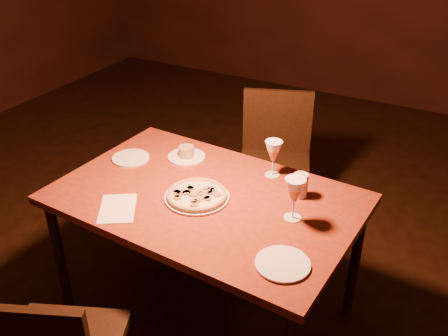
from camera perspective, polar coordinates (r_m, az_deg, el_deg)
The scene contains 12 objects.
floor at distance 2.83m, azimuth -6.02°, elevation -15.67°, with size 7.00×7.00×0.00m, color black.
dining_table at distance 2.36m, azimuth -2.09°, elevation -4.49°, with size 1.44×0.97×0.74m.
chair_far at distance 3.16m, azimuth 5.83°, elevation 1.33°, with size 0.56×0.56×0.90m.
pizza_plate at distance 2.30m, azimuth -3.12°, elevation -3.10°, with size 0.30×0.30×0.03m.
ramekin_saucer at distance 2.64m, azimuth -4.32°, elevation 1.60°, with size 0.20×0.20×0.06m.
wine_glass_far at distance 2.44m, azimuth 5.63°, elevation 1.08°, with size 0.09×0.09×0.19m, color #B96C4D, non-canonical shape.
wine_glass_right at distance 2.14m, azimuth 8.01°, elevation -3.53°, with size 0.09×0.09×0.20m, color #B96C4D, non-canonical shape.
water_tumbler at distance 2.31m, azimuth 8.73°, elevation -1.97°, with size 0.07×0.07×0.11m, color #ACB2BB.
side_plate_left at distance 2.67m, azimuth -10.60°, elevation 1.13°, with size 0.20×0.20×0.01m, color white.
side_plate_near at distance 1.94m, azimuth 6.72°, elevation -10.83°, with size 0.21×0.21×0.01m, color white.
menu_card at distance 2.28m, azimuth -12.06°, elevation -4.52°, with size 0.16×0.23×0.00m, color white.
pendant_light at distance 2.00m, azimuth -2.58°, elevation 17.30°, with size 0.12×0.12×0.12m, color #EE7242.
Camera 1 is at (1.19, -1.59, 2.01)m, focal length 40.00 mm.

